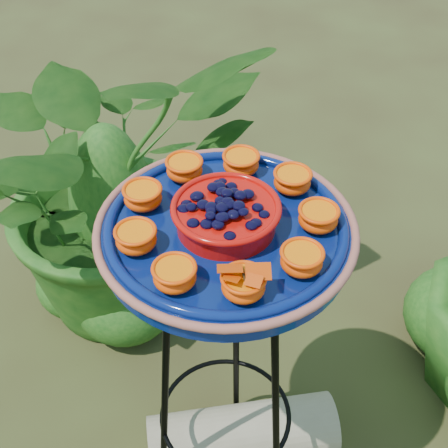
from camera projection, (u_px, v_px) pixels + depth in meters
The scene contains 4 objects.
tripod_stand at pixel (226, 358), 1.41m from camera, with size 0.35×0.37×0.92m.
feeder_dish at pixel (226, 227), 1.14m from camera, with size 0.49×0.49×0.11m.
driftwood_log at pixel (242, 435), 1.78m from camera, with size 0.18×0.18×0.53m, color gray.
shrub_back_left at pixel (109, 180), 1.96m from camera, with size 0.93×0.81×1.03m, color #154612.
Camera 1 is at (0.13, -0.76, 1.73)m, focal length 50.00 mm.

